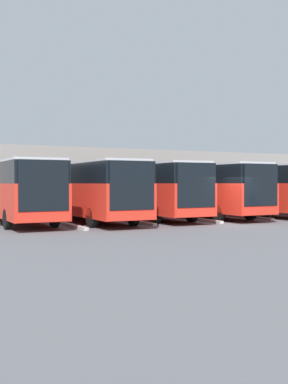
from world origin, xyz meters
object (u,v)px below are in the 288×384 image
object	(u,v)px
bus_0	(285,187)
bus_4	(88,189)
bus_1	(244,188)
bus_3	(144,188)
bus_2	(200,188)
bus_5	(15,189)

from	to	relation	value
bus_0	bus_4	distance (m)	15.49
bus_0	bus_1	bearing A→B (deg)	2.57
bus_1	bus_0	bearing A→B (deg)	-177.43
bus_4	bus_3	bearing A→B (deg)	-172.12
bus_0	bus_3	bearing A→B (deg)	0.90
bus_2	bus_5	world-z (taller)	same
bus_3	bus_4	world-z (taller)	same
bus_1	bus_5	world-z (taller)	same
bus_3	bus_2	bearing A→B (deg)	174.64
bus_1	bus_4	xyz separation A→B (m)	(11.61, 0.45, 0.00)
bus_2	bus_4	size ratio (longest dim) A/B	1.00
bus_3	bus_5	xyz separation A→B (m)	(7.74, -0.43, 0.00)
bus_1	bus_4	world-z (taller)	same
bus_1	bus_2	distance (m)	3.88
bus_0	bus_1	distance (m)	3.87
bus_2	bus_3	xyz separation A→B (m)	(3.87, -0.39, 0.00)
bus_2	bus_3	size ratio (longest dim) A/B	1.00
bus_0	bus_5	distance (m)	19.35
bus_0	bus_2	world-z (taller)	same
bus_3	bus_0	bearing A→B (deg)	-179.10
bus_0	bus_5	world-z (taller)	same
bus_2	bus_4	xyz separation A→B (m)	(7.74, 0.11, 0.00)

